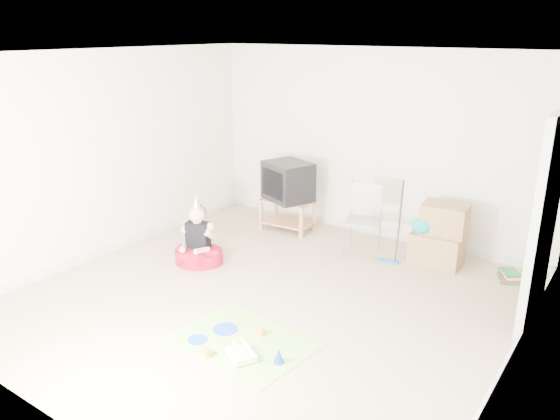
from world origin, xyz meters
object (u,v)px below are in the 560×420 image
Objects in this scene: folding_chair at (363,221)px; birthday_cake at (241,355)px; tv_stand at (288,212)px; crt_tv at (288,181)px; seated_woman at (199,248)px; cardboard_boxes at (439,235)px.

folding_chair is 2.81m from birthday_cake.
folding_chair is (1.32, -0.22, 0.19)m from tv_stand.
tv_stand is at bearing -42.05° from crt_tv.
seated_woman is (-1.57, -1.42, -0.27)m from folding_chair.
birthday_cake is (1.78, -1.36, -0.16)m from seated_woman.
birthday_cake is at bearing -37.37° from seated_woman.
seated_woman is (-2.48, -1.72, -0.18)m from cardboard_boxes.
folding_chair reaches higher than tv_stand.
tv_stand is 1.19× the size of crt_tv.
folding_chair is 1.07× the size of seated_woman.
crt_tv reaches higher than folding_chair.
tv_stand is 1.35m from folding_chair.
seated_woman is (-0.25, -1.64, -0.54)m from crt_tv.
birthday_cake is (0.21, -2.77, -0.43)m from folding_chair.
birthday_cake is (1.53, -2.99, -0.24)m from tv_stand.
cardboard_boxes is (0.91, 0.30, -0.09)m from folding_chair.
seated_woman is (-0.25, -1.64, -0.08)m from tv_stand.
crt_tv reaches higher than cardboard_boxes.
seated_woman reaches higher than cardboard_boxes.
seated_woman is at bearing 142.63° from birthday_cake.
tv_stand is 0.81× the size of folding_chair.
tv_stand is at bearing 81.37° from seated_woman.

